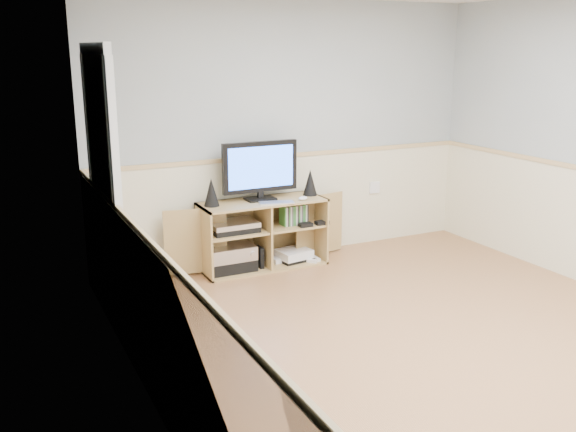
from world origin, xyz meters
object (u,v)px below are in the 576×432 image
object	(u,v)px
keyboard	(276,203)
media_cabinet	(261,232)
monitor	(260,169)
game_consoles	(292,255)

from	to	relation	value
keyboard	media_cabinet	bearing A→B (deg)	126.47
monitor	keyboard	size ratio (longest dim) A/B	2.31
keyboard	game_consoles	bearing A→B (deg)	43.33
keyboard	game_consoles	size ratio (longest dim) A/B	0.70
monitor	media_cabinet	bearing A→B (deg)	90.00
media_cabinet	monitor	distance (m)	0.62
media_cabinet	keyboard	bearing A→B (deg)	-67.82
game_consoles	monitor	bearing A→B (deg)	168.87
media_cabinet	keyboard	xyz separation A→B (m)	(0.08, -0.19, 0.32)
monitor	keyboard	distance (m)	0.36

